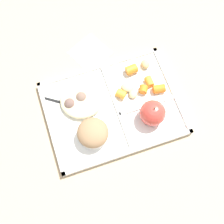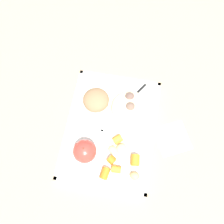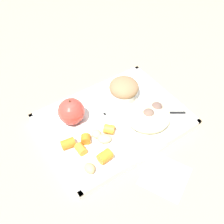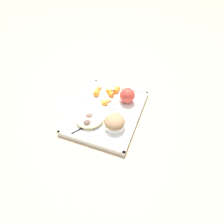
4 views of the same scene
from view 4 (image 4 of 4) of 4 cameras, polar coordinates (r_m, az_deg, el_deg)
The scene contains 19 objects.
ground at distance 0.89m, azimuth -1.36°, elevation -0.43°, with size 6.00×6.00×0.00m, color tan.
lunch_tray at distance 0.89m, azimuth -1.34°, elevation -0.01°, with size 0.39×0.29×0.02m.
green_apple at distance 0.91m, azimuth 4.54°, elevation 4.89°, with size 0.07×0.07×0.08m.
bran_muffin at distance 0.80m, azimuth 0.75°, elevation -3.11°, with size 0.09×0.09×0.06m.
carrot_slice_back at distance 0.95m, azimuth -0.30°, elevation 5.19°, with size 0.03×0.03×0.02m, color orange.
carrot_slice_center at distance 0.97m, azimuth -4.59°, elevation 5.78°, with size 0.03×0.03×0.03m, color orange.
carrot_slice_tilted at distance 0.91m, azimuth -2.25°, elevation 2.75°, with size 0.03×0.03×0.03m, color orange.
carrot_slice_small at distance 0.98m, azimuth 1.35°, elevation 6.54°, with size 0.02×0.02×0.03m, color orange.
carrot_slice_near_corner at distance 0.98m, azimuth -0.82°, elevation 6.26°, with size 0.02×0.02×0.03m, color orange.
potato_chunk_small at distance 1.00m, azimuth -3.77°, elevation 7.28°, with size 0.03×0.03×0.02m, color tan.
potato_chunk_corner at distance 0.93m, azimuth -2.55°, elevation 3.74°, with size 0.04×0.03×0.02m, color tan.
potato_chunk_wedge at distance 0.93m, azimuth -0.87°, elevation 3.72°, with size 0.03×0.03×0.02m, color tan.
egg_noodle_pile at distance 0.84m, azimuth -6.60°, elevation -1.67°, with size 0.13×0.12×0.03m, color beige.
meatball_back at distance 0.84m, azimuth -6.36°, elevation -1.35°, with size 0.03×0.03×0.03m, color brown.
meatball_side at distance 0.84m, azimuth -7.82°, elevation -1.71°, with size 0.03×0.03×0.03m, color brown.
meatball_front at distance 0.81m, azimuth -7.29°, elevation -3.36°, with size 0.04×0.04×0.04m, color brown.
meatball_center at distance 0.84m, azimuth -6.68°, elevation -1.48°, with size 0.04×0.04×0.04m, color #755B4C.
plastic_fork at distance 0.82m, azimuth -7.54°, elevation -4.12°, with size 0.13×0.09×0.00m.
paper_napkin at distance 0.97m, azimuth -13.04°, elevation 2.39°, with size 0.10×0.10×0.00m, color white.
Camera 4 is at (0.59, 0.24, 0.63)m, focal length 31.07 mm.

